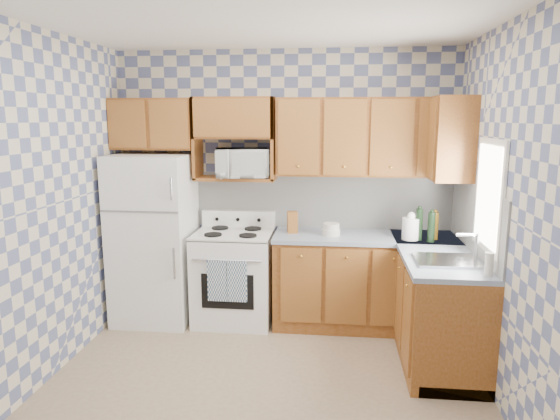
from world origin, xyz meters
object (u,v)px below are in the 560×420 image
Objects in this scene: microwave at (242,163)px; electric_kettle at (411,229)px; refrigerator at (154,238)px; stove_body at (234,278)px.

electric_kettle is (1.62, -0.24, -0.57)m from microwave.
refrigerator is at bearing 177.97° from microwave.
microwave is 1.74m from electric_kettle.
stove_body is 1.75× the size of microwave.
electric_kettle is at bearing -2.00° from refrigerator.
electric_kettle is (2.50, -0.09, 0.18)m from refrigerator.
microwave is (0.07, 0.13, 1.14)m from stove_body.
stove_body is at bearing 1.78° from refrigerator.
microwave is 2.55× the size of electric_kettle.
microwave is at bearing 62.10° from stove_body.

